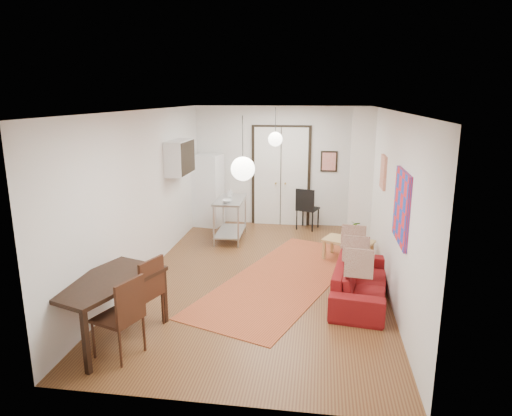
# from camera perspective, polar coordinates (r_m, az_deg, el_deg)

# --- Properties ---
(floor) EXTENTS (7.00, 7.00, 0.00)m
(floor) POSITION_cam_1_polar(r_m,az_deg,el_deg) (8.21, 0.84, -8.55)
(floor) COLOR brown
(floor) RESTS_ON ground
(ceiling) EXTENTS (4.20, 7.00, 0.02)m
(ceiling) POSITION_cam_1_polar(r_m,az_deg,el_deg) (7.60, 0.92, 12.11)
(ceiling) COLOR silver
(ceiling) RESTS_ON wall_back
(wall_back) EXTENTS (4.20, 0.02, 2.90)m
(wall_back) POSITION_cam_1_polar(r_m,az_deg,el_deg) (11.20, 3.16, 5.21)
(wall_back) COLOR silver
(wall_back) RESTS_ON floor
(wall_front) EXTENTS (4.20, 0.02, 2.90)m
(wall_front) POSITION_cam_1_polar(r_m,az_deg,el_deg) (4.47, -4.87, -8.29)
(wall_front) COLOR silver
(wall_front) RESTS_ON floor
(wall_left) EXTENTS (0.02, 7.00, 2.90)m
(wall_left) POSITION_cam_1_polar(r_m,az_deg,el_deg) (8.30, -13.66, 1.78)
(wall_left) COLOR silver
(wall_left) RESTS_ON floor
(wall_right) EXTENTS (0.02, 7.00, 2.90)m
(wall_right) POSITION_cam_1_polar(r_m,az_deg,el_deg) (7.80, 16.37, 0.84)
(wall_right) COLOR silver
(wall_right) RESTS_ON floor
(double_doors) EXTENTS (1.44, 0.06, 2.50)m
(double_doors) POSITION_cam_1_polar(r_m,az_deg,el_deg) (11.20, 3.13, 3.91)
(double_doors) COLOR silver
(double_doors) RESTS_ON wall_back
(stub_partition) EXTENTS (0.50, 0.10, 2.90)m
(stub_partition) POSITION_cam_1_polar(r_m,az_deg,el_deg) (10.26, 13.06, 4.07)
(stub_partition) COLOR silver
(stub_partition) RESTS_ON floor
(wall_cabinet) EXTENTS (0.35, 1.00, 0.70)m
(wall_cabinet) POSITION_cam_1_polar(r_m,az_deg,el_deg) (9.56, -9.50, 6.27)
(wall_cabinet) COLOR white
(wall_cabinet) RESTS_ON wall_left
(painting_popart) EXTENTS (0.05, 1.00, 1.00)m
(painting_popart) POSITION_cam_1_polar(r_m,az_deg,el_deg) (6.55, 17.75, 0.11)
(painting_popart) COLOR red
(painting_popart) RESTS_ON wall_right
(painting_abstract) EXTENTS (0.05, 0.50, 0.60)m
(painting_abstract) POSITION_cam_1_polar(r_m,az_deg,el_deg) (8.51, 15.63, 4.35)
(painting_abstract) COLOR beige
(painting_abstract) RESTS_ON wall_right
(poster_back) EXTENTS (0.40, 0.03, 0.50)m
(poster_back) POSITION_cam_1_polar(r_m,az_deg,el_deg) (11.11, 9.11, 5.77)
(poster_back) COLOR red
(poster_back) RESTS_ON wall_back
(print_left) EXTENTS (0.03, 0.44, 0.54)m
(print_left) POSITION_cam_1_polar(r_m,az_deg,el_deg) (10.07, -9.48, 6.94)
(print_left) COLOR #9C6C41
(print_left) RESTS_ON wall_left
(pendant_back) EXTENTS (0.30, 0.30, 0.80)m
(pendant_back) POSITION_cam_1_polar(r_m,az_deg,el_deg) (9.62, 2.43, 8.60)
(pendant_back) COLOR white
(pendant_back) RESTS_ON ceiling
(pendant_front) EXTENTS (0.30, 0.30, 0.80)m
(pendant_front) POSITION_cam_1_polar(r_m,az_deg,el_deg) (5.68, -1.65, 4.93)
(pendant_front) COLOR white
(pendant_front) RESTS_ON ceiling
(kilim_rug) EXTENTS (3.02, 4.64, 0.01)m
(kilim_rug) POSITION_cam_1_polar(r_m,az_deg,el_deg) (8.14, 3.53, -8.75)
(kilim_rug) COLOR #AD482B
(kilim_rug) RESTS_ON floor
(sofa) EXTENTS (2.10, 1.06, 0.59)m
(sofa) POSITION_cam_1_polar(r_m,az_deg,el_deg) (7.47, 12.97, -8.86)
(sofa) COLOR maroon
(sofa) RESTS_ON floor
(coffee_table) EXTENTS (1.06, 0.85, 0.41)m
(coffee_table) POSITION_cam_1_polar(r_m,az_deg,el_deg) (9.05, 11.46, -4.26)
(coffee_table) COLOR tan
(coffee_table) RESTS_ON floor
(potted_plant) EXTENTS (0.46, 0.43, 0.40)m
(potted_plant) POSITION_cam_1_polar(r_m,az_deg,el_deg) (8.99, 12.18, -2.71)
(potted_plant) COLOR #2E5D2A
(potted_plant) RESTS_ON coffee_table
(kitchen_counter) EXTENTS (0.64, 1.22, 0.92)m
(kitchen_counter) POSITION_cam_1_polar(r_m,az_deg,el_deg) (10.10, -3.25, -0.68)
(kitchen_counter) COLOR #B7BBBC
(kitchen_counter) RESTS_ON floor
(bowl) EXTENTS (0.22, 0.22, 0.05)m
(bowl) POSITION_cam_1_polar(r_m,az_deg,el_deg) (9.74, -3.62, 0.89)
(bowl) COLOR silver
(bowl) RESTS_ON kitchen_counter
(soap_bottle) EXTENTS (0.09, 0.09, 0.19)m
(soap_bottle) POSITION_cam_1_polar(r_m,az_deg,el_deg) (10.26, -3.28, 1.96)
(soap_bottle) COLOR #539FB5
(soap_bottle) RESTS_ON kitchen_counter
(fridge) EXTENTS (0.70, 0.70, 1.75)m
(fridge) POSITION_cam_1_polar(r_m,az_deg,el_deg) (11.25, -5.96, 2.22)
(fridge) COLOR white
(fridge) RESTS_ON floor
(dining_table) EXTENTS (1.31, 1.71, 0.83)m
(dining_table) POSITION_cam_1_polar(r_m,az_deg,el_deg) (6.28, -18.34, -9.25)
(dining_table) COLOR black
(dining_table) RESTS_ON floor
(dining_chair_near) EXTENTS (0.62, 0.76, 1.03)m
(dining_chair_near) POSITION_cam_1_polar(r_m,az_deg,el_deg) (6.59, -14.03, -9.16)
(dining_chair_near) COLOR #381F11
(dining_chair_near) RESTS_ON floor
(dining_chair_far) EXTENTS (0.62, 0.76, 1.03)m
(dining_chair_far) POSITION_cam_1_polar(r_m,az_deg,el_deg) (6.01, -16.55, -11.67)
(dining_chair_far) COLOR #381F11
(dining_chair_far) RESTS_ON floor
(black_side_chair) EXTENTS (0.58, 0.60, 1.01)m
(black_side_chair) POSITION_cam_1_polar(r_m,az_deg,el_deg) (11.08, 6.52, 0.51)
(black_side_chair) COLOR black
(black_side_chair) RESTS_ON floor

